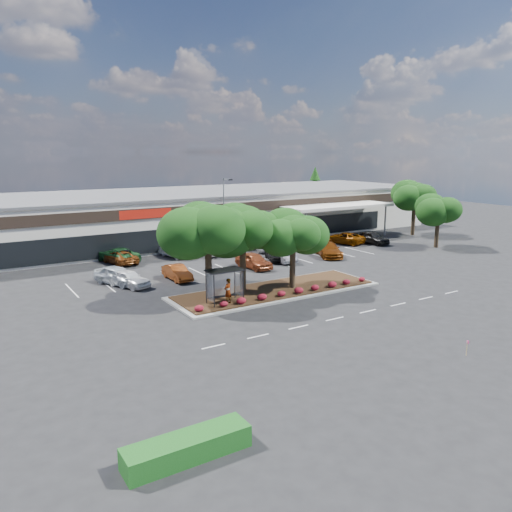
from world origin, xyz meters
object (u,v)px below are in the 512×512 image
car_0 (128,279)px  car_1 (117,275)px  light_pole (225,218)px  survey_stake (467,346)px

car_0 → car_1: car_1 is taller
light_pole → survey_stake: (-4.04, -36.60, -3.14)m
car_0 → survey_stake: bearing=-88.4°
car_1 → light_pole: bearing=7.9°
light_pole → car_0: size_ratio=1.95×
light_pole → survey_stake: light_pole is taller
car_0 → car_1: size_ratio=0.91×
light_pole → car_0: bearing=-144.0°
survey_stake → car_1: 29.16m
light_pole → survey_stake: bearing=-96.3°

